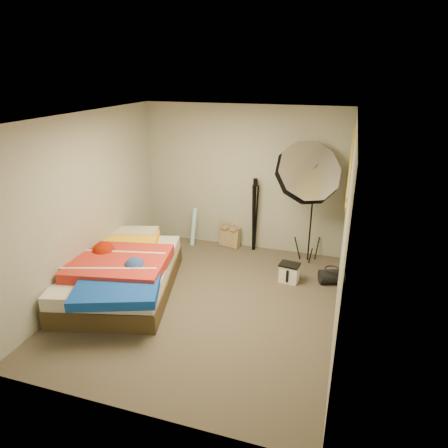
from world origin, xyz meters
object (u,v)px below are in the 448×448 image
at_px(duffel_bag, 331,277).
at_px(photo_umbrella, 307,174).
at_px(tote_bag, 230,236).
at_px(wrapping_roll, 194,227).
at_px(camera_tripod, 254,210).
at_px(bed, 121,272).
at_px(camera_case, 289,273).

xyz_separation_m(duffel_bag, photo_umbrella, (-0.53, 0.50, 1.42)).
xyz_separation_m(tote_bag, wrapping_roll, (-0.65, -0.13, 0.16)).
xyz_separation_m(duffel_bag, camera_tripod, (-1.40, 0.82, 0.64)).
bearing_deg(photo_umbrella, bed, -145.45).
height_order(tote_bag, camera_tripod, camera_tripod).
bearing_deg(camera_tripod, duffel_bag, -30.42).
distance_m(tote_bag, duffel_bag, 2.03).
xyz_separation_m(tote_bag, camera_case, (1.23, -0.98, -0.05)).
distance_m(tote_bag, photo_umbrella, 1.91).
bearing_deg(camera_case, duffel_bag, 20.52).
bearing_deg(tote_bag, photo_umbrella, -0.89).
bearing_deg(camera_case, bed, -148.82).
xyz_separation_m(wrapping_roll, photo_umbrella, (1.97, -0.21, 1.18)).
distance_m(duffel_bag, bed, 3.11).
height_order(tote_bag, photo_umbrella, photo_umbrella).
distance_m(wrapping_roll, photo_umbrella, 2.30).
bearing_deg(bed, camera_tripod, 52.43).
bearing_deg(camera_tripod, bed, -127.57).
relative_size(camera_case, photo_umbrella, 0.13).
xyz_separation_m(camera_case, duffel_bag, (0.61, 0.14, -0.03)).
height_order(tote_bag, bed, bed).
relative_size(camera_case, bed, 0.11).
bearing_deg(duffel_bag, wrapping_roll, 144.29).
bearing_deg(camera_case, camera_tripod, 136.99).
bearing_deg(photo_umbrella, tote_bag, 165.52).
xyz_separation_m(bed, camera_tripod, (1.50, 1.95, 0.45)).
xyz_separation_m(tote_bag, camera_tripod, (0.44, -0.02, 0.56)).
bearing_deg(camera_tripod, tote_bag, 177.05).
relative_size(tote_bag, wrapping_roll, 0.54).
bearing_deg(bed, wrapping_roll, 77.73).
height_order(wrapping_roll, camera_case, wrapping_roll).
relative_size(camera_case, duffel_bag, 0.77).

